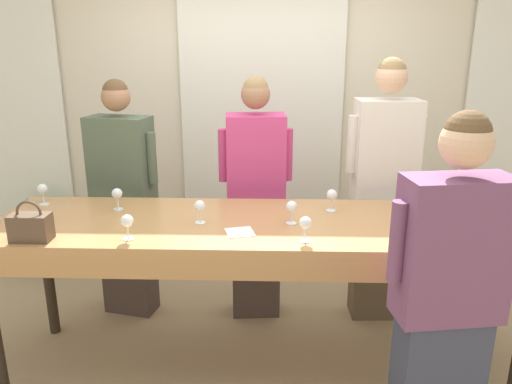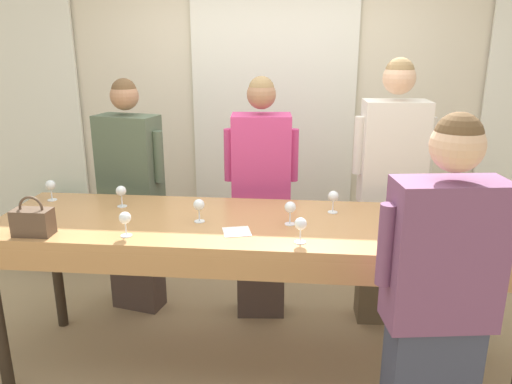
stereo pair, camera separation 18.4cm
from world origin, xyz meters
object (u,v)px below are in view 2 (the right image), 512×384
wine_glass_center_mid (333,197)px  guest_olive_jacket (132,197)px  wine_glass_front_right (51,186)px  guest_cream_sweater (390,194)px  potted_plant (52,229)px  wine_bottle (432,213)px  wine_glass_front_left (125,219)px  handbag (33,221)px  wine_glass_center_right (290,208)px  guest_pink_top (261,200)px  host_pouring (438,306)px  wine_glass_back_left (121,192)px  wine_glass_center_left (199,206)px  wine_glass_front_mid (301,225)px  tasting_bar (254,237)px

wine_glass_center_mid → guest_olive_jacket: guest_olive_jacket is taller
wine_glass_front_right → guest_cream_sweater: (2.23, 0.42, -0.12)m
guest_cream_sweater → potted_plant: (-2.85, 0.63, -0.61)m
wine_bottle → wine_glass_front_left: bearing=-172.7°
handbag → wine_glass_center_mid: handbag is taller
wine_glass_center_right → guest_pink_top: (-0.23, 0.71, -0.18)m
wine_glass_front_left → host_pouring: bearing=-15.5°
wine_glass_back_left → guest_cream_sweater: 1.80m
wine_glass_center_left → host_pouring: host_pouring is taller
handbag → wine_glass_center_right: size_ratio=1.61×
potted_plant → wine_glass_front_left: bearing=-50.7°
guest_pink_top → potted_plant: 2.13m
potted_plant → wine_glass_back_left: bearing=-45.3°
wine_bottle → wine_glass_front_left: (-1.63, -0.21, -0.02)m
wine_glass_front_left → wine_glass_center_left: bearing=36.4°
guest_olive_jacket → wine_bottle: bearing=-21.4°
wine_glass_front_mid → guest_pink_top: 1.03m
wine_glass_center_right → host_pouring: bearing=-46.0°
wine_glass_back_left → guest_cream_sweater: guest_cream_sweater is taller
wine_glass_center_mid → wine_glass_center_right: same height
wine_bottle → handbag: (-2.13, -0.24, -0.04)m
wine_bottle → handbag: 2.14m
handbag → wine_glass_front_left: size_ratio=1.61×
wine_glass_center_left → guest_olive_jacket: (-0.66, 0.72, -0.19)m
tasting_bar → host_pouring: bearing=-38.6°
wine_glass_front_left → wine_bottle: bearing=7.3°
guest_pink_top → tasting_bar: bearing=-88.2°
wine_glass_center_left → guest_olive_jacket: guest_olive_jacket is taller
wine_glass_center_mid → guest_cream_sweater: guest_cream_sweater is taller
wine_glass_front_left → host_pouring: 1.60m
wine_bottle → wine_glass_back_left: wine_bottle is taller
wine_glass_front_left → wine_glass_back_left: (-0.20, 0.47, 0.00)m
host_pouring → wine_glass_front_left: bearing=164.5°
wine_bottle → guest_cream_sweater: (-0.10, 0.76, -0.13)m
wine_glass_front_right → guest_pink_top: guest_pink_top is taller
wine_bottle → wine_glass_center_mid: size_ratio=2.34×
wine_glass_center_right → potted_plant: bearing=148.4°
handbag → guest_olive_jacket: (0.19, 1.00, -0.17)m
wine_glass_center_mid → potted_plant: wine_glass_center_mid is taller
wine_glass_front_left → guest_olive_jacket: size_ratio=0.08×
tasting_bar → wine_bottle: wine_bottle is taller
wine_glass_center_mid → wine_glass_back_left: (-1.31, -0.02, 0.00)m
wine_bottle → wine_glass_center_left: bearing=177.9°
wine_glass_center_mid → wine_glass_back_left: 1.31m
tasting_bar → wine_glass_front_mid: wine_glass_front_mid is taller
guest_cream_sweater → wine_glass_back_left: bearing=-164.0°
wine_bottle → wine_glass_front_mid: size_ratio=2.34×
tasting_bar → potted_plant: (-1.98, 1.34, -0.54)m
wine_glass_front_right → wine_glass_center_left: bearing=-16.1°
tasting_bar → wine_bottle: (0.97, -0.06, 0.20)m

